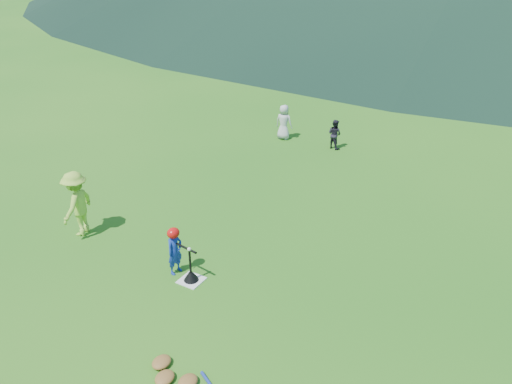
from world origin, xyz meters
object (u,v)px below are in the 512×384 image
batter_child (175,251)px  adult_coach (77,204)px  fielder_a (284,122)px  fielder_b (335,134)px  home_plate (191,280)px  batting_tee (191,275)px  equipment_pile (187,382)px

batter_child → adult_coach: (-2.84, 0.08, 0.27)m
fielder_a → fielder_b: 1.84m
home_plate → fielder_b: bearing=92.9°
fielder_a → batting_tee: fielder_a is taller
fielder_a → fielder_b: bearing=178.4°
fielder_b → batter_child: bearing=104.4°
home_plate → equipment_pile: equipment_pile is taller
batter_child → equipment_pile: size_ratio=0.56×
batter_child → home_plate: bearing=-94.5°
batter_child → adult_coach: adult_coach is taller
fielder_a → fielder_b: fielder_a is taller
batting_tee → home_plate: bearing=0.0°
adult_coach → fielder_b: (2.87, 8.00, -0.28)m
batter_child → fielder_b: 8.08m
home_plate → equipment_pile: size_ratio=0.25×
adult_coach → equipment_pile: size_ratio=0.85×
adult_coach → equipment_pile: (4.84, -2.29, -0.70)m
batter_child → adult_coach: size_ratio=0.65×
batter_child → batting_tee: (0.44, -0.08, -0.37)m
home_plate → adult_coach: (-3.28, 0.16, 0.76)m
batter_child → batting_tee: bearing=-94.5°
batter_child → equipment_pile: batter_child is taller
home_plate → fielder_b: fielder_b is taller
fielder_a → equipment_pile: fielder_a is taller
batting_tee → equipment_pile: 2.64m
home_plate → batter_child: (-0.44, 0.08, 0.49)m
home_plate → batting_tee: bearing=0.0°
batting_tee → fielder_b: bearing=92.9°
adult_coach → batting_tee: (3.28, -0.16, -0.64)m
batter_child → adult_coach: bearing=94.1°
adult_coach → fielder_a: (1.03, 7.94, -0.17)m
home_plate → batter_child: batter_child is taller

